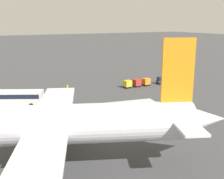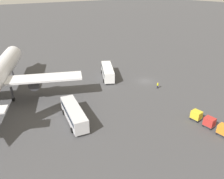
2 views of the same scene
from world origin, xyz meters
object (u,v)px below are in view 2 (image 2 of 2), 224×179
at_px(worker_person, 158,85).
at_px(cargo_cart_yellow, 196,115).
at_px(shuttle_bus_far, 74,113).
at_px(shuttle_bus_near, 108,71).
at_px(cargo_cart_red, 209,122).
at_px(cargo_cart_orange, 224,130).

bearing_deg(worker_person, cargo_cart_yellow, 164.43).
bearing_deg(cargo_cart_yellow, worker_person, -15.57).
height_order(worker_person, cargo_cart_yellow, cargo_cart_yellow).
distance_m(shuttle_bus_far, worker_person, 25.27).
height_order(shuttle_bus_near, cargo_cart_red, shuttle_bus_near).
xyz_separation_m(shuttle_bus_far, worker_person, (1.70, -25.19, -1.05)).
relative_size(shuttle_bus_near, shuttle_bus_far, 0.98).
distance_m(shuttle_bus_near, cargo_cart_orange, 35.25).
bearing_deg(cargo_cart_red, cargo_cart_orange, 178.25).
bearing_deg(worker_person, shuttle_bus_near, 26.54).
bearing_deg(cargo_cart_yellow, shuttle_bus_near, 5.20).
xyz_separation_m(shuttle_bus_far, cargo_cart_red, (-16.60, -20.92, -0.73)).
relative_size(shuttle_bus_far, cargo_cart_orange, 5.40).
xyz_separation_m(shuttle_bus_near, cargo_cart_yellow, (-29.19, -2.66, -0.79)).
height_order(worker_person, cargo_cart_orange, cargo_cart_orange).
xyz_separation_m(shuttle_bus_near, worker_person, (-13.87, -6.93, -1.11)).
bearing_deg(shuttle_bus_far, cargo_cart_yellow, -113.27).
bearing_deg(worker_person, cargo_cart_red, 166.86).
distance_m(shuttle_bus_far, cargo_cart_yellow, 24.97).
distance_m(cargo_cart_orange, cargo_cart_red, 2.98).
xyz_separation_m(worker_person, cargo_cart_red, (-18.30, 4.27, 0.32)).
height_order(cargo_cart_orange, cargo_cart_red, same).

